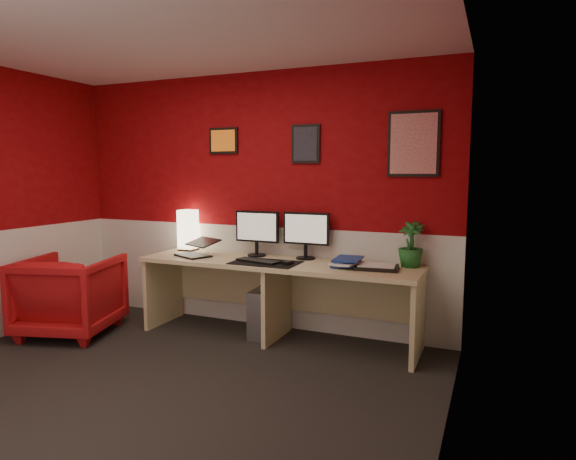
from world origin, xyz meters
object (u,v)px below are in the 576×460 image
object	(u,v)px
monitor_right	(306,228)
potted_plant	(411,244)
desk	(277,300)
monitor_left	(257,226)
shoji_lamp	(188,231)
pc_tower	(266,312)
armchair	(70,295)
zen_tray	(377,268)
laptop	(193,245)

from	to	relation	value
monitor_right	potted_plant	xyz separation A→B (m)	(0.97, -0.00, -0.09)
desk	monitor_left	bearing A→B (deg)	147.67
desk	shoji_lamp	bearing A→B (deg)	168.93
monitor_left	monitor_right	world-z (taller)	same
potted_plant	pc_tower	distance (m)	1.49
desk	pc_tower	size ratio (longest dim) A/B	5.78
shoji_lamp	potted_plant	xyz separation A→B (m)	(2.27, 0.00, -0.00)
armchair	zen_tray	bearing A→B (deg)	176.64
shoji_lamp	monitor_left	bearing A→B (deg)	-1.84
zen_tray	armchair	size ratio (longest dim) A/B	0.42
potted_plant	pc_tower	bearing A→B (deg)	-173.18
potted_plant	armchair	world-z (taller)	potted_plant
zen_tray	pc_tower	size ratio (longest dim) A/B	0.78
monitor_left	potted_plant	size ratio (longest dim) A/B	1.48
zen_tray	monitor_right	bearing A→B (deg)	162.92
shoji_lamp	pc_tower	world-z (taller)	shoji_lamp
desk	potted_plant	size ratio (longest dim) A/B	6.64
armchair	shoji_lamp	bearing A→B (deg)	-148.27
monitor_right	pc_tower	world-z (taller)	monitor_right
zen_tray	armchair	bearing A→B (deg)	-167.30
laptop	monitor_left	bearing A→B (deg)	50.01
potted_plant	monitor_right	bearing A→B (deg)	179.72
monitor_left	pc_tower	distance (m)	0.82
laptop	zen_tray	xyz separation A→B (m)	(1.77, 0.08, -0.09)
shoji_lamp	monitor_left	xyz separation A→B (m)	(0.81, -0.03, 0.09)
laptop	potted_plant	bearing A→B (deg)	32.27
potted_plant	armchair	xyz separation A→B (m)	(-3.04, -0.85, -0.55)
pc_tower	potted_plant	bearing A→B (deg)	3.83
laptop	monitor_left	size ratio (longest dim) A/B	0.57
shoji_lamp	pc_tower	bearing A→B (deg)	-9.06
shoji_lamp	monitor_left	world-z (taller)	monitor_left
monitor_right	monitor_left	bearing A→B (deg)	-176.25
desk	laptop	size ratio (longest dim) A/B	7.88
monitor_left	pc_tower	bearing A→B (deg)	-38.81
pc_tower	armchair	world-z (taller)	armchair
laptop	armchair	xyz separation A→B (m)	(-1.02, -0.55, -0.46)
laptop	zen_tray	bearing A→B (deg)	26.41
shoji_lamp	pc_tower	distance (m)	1.20
desk	pc_tower	distance (m)	0.21
monitor_right	armchair	size ratio (longest dim) A/B	0.70
monitor_right	pc_tower	xyz separation A→B (m)	(-0.34, -0.16, -0.80)
potted_plant	laptop	bearing A→B (deg)	-171.59
monitor_right	zen_tray	xyz separation A→B (m)	(0.73, -0.22, -0.28)
laptop	monitor_right	size ratio (longest dim) A/B	0.57
monitor_left	monitor_right	size ratio (longest dim) A/B	1.00
laptop	monitor_left	world-z (taller)	monitor_left
zen_tray	monitor_left	bearing A→B (deg)	171.13
desk	laptop	distance (m)	0.98
monitor_right	armchair	world-z (taller)	monitor_right
shoji_lamp	pc_tower	size ratio (longest dim) A/B	0.89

